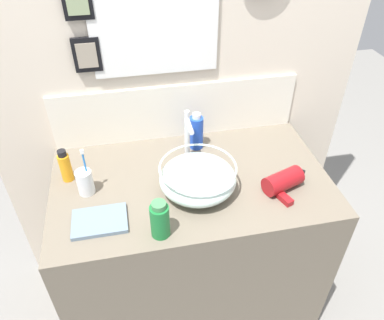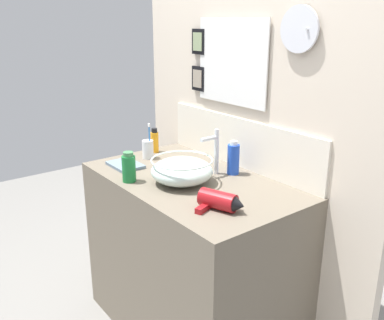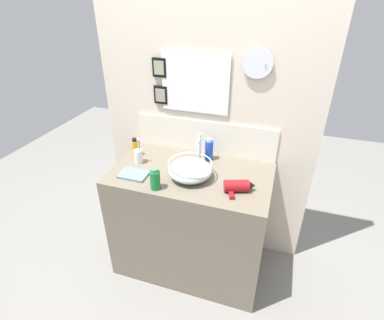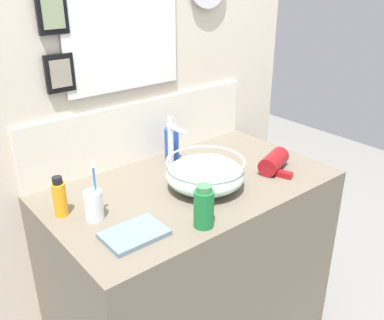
{
  "view_description": "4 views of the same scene",
  "coord_description": "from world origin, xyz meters",
  "px_view_note": "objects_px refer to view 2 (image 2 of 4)",
  "views": [
    {
      "loc": [
        -0.22,
        -1.12,
        1.9
      ],
      "look_at": [
        0.0,
        0.0,
        0.98
      ],
      "focal_mm": 35.0,
      "sensor_mm": 36.0,
      "label": 1
    },
    {
      "loc": [
        1.57,
        -1.2,
        1.64
      ],
      "look_at": [
        0.0,
        0.0,
        0.98
      ],
      "focal_mm": 40.0,
      "sensor_mm": 36.0,
      "label": 2
    },
    {
      "loc": [
        0.56,
        -1.7,
        2.01
      ],
      "look_at": [
        0.0,
        0.0,
        0.98
      ],
      "focal_mm": 28.0,
      "sensor_mm": 36.0,
      "label": 3
    },
    {
      "loc": [
        -0.95,
        -1.16,
        1.66
      ],
      "look_at": [
        0.0,
        0.0,
        0.98
      ],
      "focal_mm": 40.0,
      "sensor_mm": 36.0,
      "label": 4
    }
  ],
  "objects_px": {
    "hair_drier": "(221,201)",
    "hand_towel": "(125,165)",
    "toothbrush_cup": "(148,149)",
    "spray_bottle": "(155,141)",
    "glass_bowl_sink": "(182,170)",
    "lotion_bottle": "(233,159)",
    "shampoo_bottle": "(129,168)",
    "faucet": "(215,149)"
  },
  "relations": [
    {
      "from": "hair_drier",
      "to": "hand_towel",
      "type": "relative_size",
      "value": 1.09
    },
    {
      "from": "toothbrush_cup",
      "to": "spray_bottle",
      "type": "distance_m",
      "value": 0.12
    },
    {
      "from": "glass_bowl_sink",
      "to": "lotion_bottle",
      "type": "relative_size",
      "value": 1.72
    },
    {
      "from": "hand_towel",
      "to": "toothbrush_cup",
      "type": "bearing_deg",
      "value": 105.16
    },
    {
      "from": "glass_bowl_sink",
      "to": "shampoo_bottle",
      "type": "distance_m",
      "value": 0.26
    },
    {
      "from": "lotion_bottle",
      "to": "hand_towel",
      "type": "height_order",
      "value": "lotion_bottle"
    },
    {
      "from": "hair_drier",
      "to": "spray_bottle",
      "type": "distance_m",
      "value": 0.88
    },
    {
      "from": "glass_bowl_sink",
      "to": "hand_towel",
      "type": "relative_size",
      "value": 1.53
    },
    {
      "from": "toothbrush_cup",
      "to": "spray_bottle",
      "type": "xyz_separation_m",
      "value": [
        -0.08,
        0.09,
        0.01
      ]
    },
    {
      "from": "glass_bowl_sink",
      "to": "lotion_bottle",
      "type": "xyz_separation_m",
      "value": [
        0.05,
        0.28,
        0.02
      ]
    },
    {
      "from": "toothbrush_cup",
      "to": "spray_bottle",
      "type": "bearing_deg",
      "value": 128.95
    },
    {
      "from": "glass_bowl_sink",
      "to": "hand_towel",
      "type": "distance_m",
      "value": 0.4
    },
    {
      "from": "faucet",
      "to": "spray_bottle",
      "type": "height_order",
      "value": "faucet"
    },
    {
      "from": "glass_bowl_sink",
      "to": "spray_bottle",
      "type": "height_order",
      "value": "spray_bottle"
    },
    {
      "from": "glass_bowl_sink",
      "to": "shampoo_bottle",
      "type": "bearing_deg",
      "value": -132.01
    },
    {
      "from": "hair_drier",
      "to": "toothbrush_cup",
      "type": "height_order",
      "value": "toothbrush_cup"
    },
    {
      "from": "spray_bottle",
      "to": "lotion_bottle",
      "type": "distance_m",
      "value": 0.57
    },
    {
      "from": "lotion_bottle",
      "to": "toothbrush_cup",
      "type": "bearing_deg",
      "value": -156.59
    },
    {
      "from": "shampoo_bottle",
      "to": "lotion_bottle",
      "type": "distance_m",
      "value": 0.53
    },
    {
      "from": "toothbrush_cup",
      "to": "hand_towel",
      "type": "relative_size",
      "value": 1.04
    },
    {
      "from": "shampoo_bottle",
      "to": "spray_bottle",
      "type": "relative_size",
      "value": 1.03
    },
    {
      "from": "hair_drier",
      "to": "toothbrush_cup",
      "type": "xyz_separation_m",
      "value": [
        -0.77,
        0.13,
        0.02
      ]
    },
    {
      "from": "glass_bowl_sink",
      "to": "hand_towel",
      "type": "xyz_separation_m",
      "value": [
        -0.38,
        -0.1,
        -0.06
      ]
    },
    {
      "from": "shampoo_bottle",
      "to": "lotion_bottle",
      "type": "bearing_deg",
      "value": 64.44
    },
    {
      "from": "faucet",
      "to": "hand_towel",
      "type": "distance_m",
      "value": 0.5
    },
    {
      "from": "toothbrush_cup",
      "to": "hand_towel",
      "type": "height_order",
      "value": "toothbrush_cup"
    },
    {
      "from": "glass_bowl_sink",
      "to": "toothbrush_cup",
      "type": "distance_m",
      "value": 0.43
    },
    {
      "from": "faucet",
      "to": "toothbrush_cup",
      "type": "xyz_separation_m",
      "value": [
        -0.43,
        -0.13,
        -0.08
      ]
    },
    {
      "from": "hair_drier",
      "to": "toothbrush_cup",
      "type": "bearing_deg",
      "value": 170.58
    },
    {
      "from": "hair_drier",
      "to": "toothbrush_cup",
      "type": "relative_size",
      "value": 1.05
    },
    {
      "from": "faucet",
      "to": "lotion_bottle",
      "type": "relative_size",
      "value": 1.34
    },
    {
      "from": "hair_drier",
      "to": "lotion_bottle",
      "type": "relative_size",
      "value": 1.22
    },
    {
      "from": "toothbrush_cup",
      "to": "lotion_bottle",
      "type": "relative_size",
      "value": 1.17
    },
    {
      "from": "spray_bottle",
      "to": "hand_towel",
      "type": "height_order",
      "value": "spray_bottle"
    },
    {
      "from": "faucet",
      "to": "shampoo_bottle",
      "type": "relative_size",
      "value": 1.57
    },
    {
      "from": "glass_bowl_sink",
      "to": "shampoo_bottle",
      "type": "xyz_separation_m",
      "value": [
        -0.17,
        -0.19,
        0.01
      ]
    },
    {
      "from": "spray_bottle",
      "to": "hand_towel",
      "type": "relative_size",
      "value": 0.74
    },
    {
      "from": "faucet",
      "to": "lotion_bottle",
      "type": "bearing_deg",
      "value": 55.42
    },
    {
      "from": "faucet",
      "to": "hair_drier",
      "type": "height_order",
      "value": "faucet"
    },
    {
      "from": "glass_bowl_sink",
      "to": "spray_bottle",
      "type": "relative_size",
      "value": 2.06
    },
    {
      "from": "spray_bottle",
      "to": "hand_towel",
      "type": "distance_m",
      "value": 0.3
    },
    {
      "from": "glass_bowl_sink",
      "to": "hair_drier",
      "type": "bearing_deg",
      "value": -8.94
    }
  ]
}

